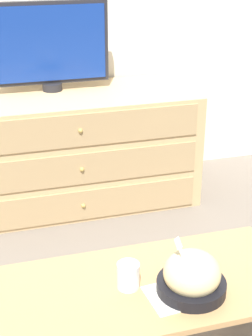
% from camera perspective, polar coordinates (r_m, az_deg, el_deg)
% --- Properties ---
extents(ground_plane, '(12.00, 12.00, 0.00)m').
position_cam_1_polar(ground_plane, '(3.40, -5.85, -0.90)').
color(ground_plane, '#70665B').
extents(dresser, '(1.39, 0.59, 0.65)m').
position_cam_1_polar(dresser, '(2.97, -6.03, 2.10)').
color(dresser, tan).
rests_on(dresser, ground_plane).
extents(tv, '(0.65, 0.11, 0.48)m').
position_cam_1_polar(tv, '(2.89, -8.46, 13.36)').
color(tv, '#232328').
rests_on(tv, dresser).
extents(coffee_table, '(1.04, 0.47, 0.41)m').
position_cam_1_polar(coffee_table, '(1.74, 1.65, -14.42)').
color(coffee_table, tan).
rests_on(coffee_table, ground_plane).
extents(takeout_bowl, '(0.22, 0.22, 0.19)m').
position_cam_1_polar(takeout_bowl, '(1.66, 7.30, -11.87)').
color(takeout_bowl, black).
rests_on(takeout_bowl, coffee_table).
extents(drink_cup, '(0.07, 0.07, 0.09)m').
position_cam_1_polar(drink_cup, '(1.67, 0.25, -11.98)').
color(drink_cup, '#9E6638').
rests_on(drink_cup, coffee_table).
extents(napkin, '(0.17, 0.17, 0.00)m').
position_cam_1_polar(napkin, '(1.66, 5.15, -13.95)').
color(napkin, silver).
rests_on(napkin, coffee_table).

